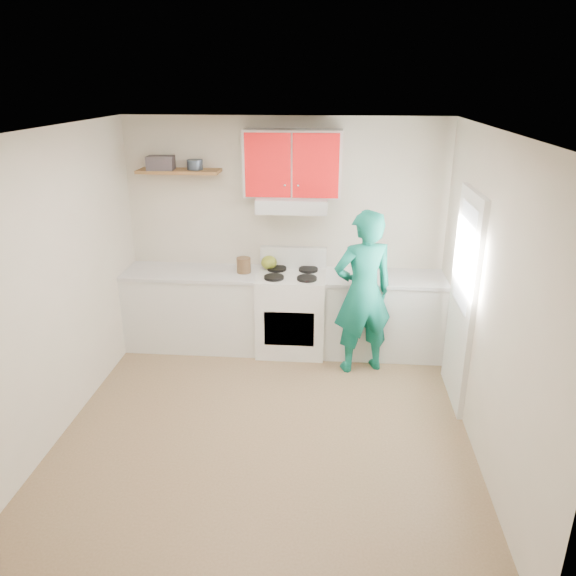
# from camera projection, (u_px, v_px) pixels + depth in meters

# --- Properties ---
(floor) EXTENTS (3.80, 3.80, 0.00)m
(floor) POSITION_uv_depth(u_px,v_px,m) (266.00, 427.00, 4.97)
(floor) COLOR brown
(floor) RESTS_ON ground
(ceiling) EXTENTS (3.60, 3.80, 0.04)m
(ceiling) POSITION_uv_depth(u_px,v_px,m) (261.00, 131.00, 4.05)
(ceiling) COLOR white
(ceiling) RESTS_ON floor
(back_wall) EXTENTS (3.60, 0.04, 2.60)m
(back_wall) POSITION_uv_depth(u_px,v_px,m) (285.00, 234.00, 6.28)
(back_wall) COLOR beige
(back_wall) RESTS_ON floor
(front_wall) EXTENTS (3.60, 0.04, 2.60)m
(front_wall) POSITION_uv_depth(u_px,v_px,m) (216.00, 432.00, 2.74)
(front_wall) COLOR beige
(front_wall) RESTS_ON floor
(left_wall) EXTENTS (0.04, 3.80, 2.60)m
(left_wall) POSITION_uv_depth(u_px,v_px,m) (54.00, 287.00, 4.66)
(left_wall) COLOR beige
(left_wall) RESTS_ON floor
(right_wall) EXTENTS (0.04, 3.80, 2.60)m
(right_wall) POSITION_uv_depth(u_px,v_px,m) (488.00, 301.00, 4.37)
(right_wall) COLOR beige
(right_wall) RESTS_ON floor
(door) EXTENTS (0.05, 0.85, 2.05)m
(door) POSITION_uv_depth(u_px,v_px,m) (462.00, 300.00, 5.12)
(door) COLOR white
(door) RESTS_ON floor
(door_glass) EXTENTS (0.01, 0.55, 0.95)m
(door_glass) POSITION_uv_depth(u_px,v_px,m) (465.00, 257.00, 4.97)
(door_glass) COLOR white
(door_glass) RESTS_ON door
(counter_left) EXTENTS (1.52, 0.60, 0.90)m
(counter_left) POSITION_uv_depth(u_px,v_px,m) (194.00, 309.00, 6.39)
(counter_left) COLOR silver
(counter_left) RESTS_ON floor
(counter_right) EXTENTS (1.32, 0.60, 0.90)m
(counter_right) POSITION_uv_depth(u_px,v_px,m) (383.00, 316.00, 6.21)
(counter_right) COLOR silver
(counter_right) RESTS_ON floor
(stove) EXTENTS (0.76, 0.65, 0.92)m
(stove) POSITION_uv_depth(u_px,v_px,m) (291.00, 312.00, 6.27)
(stove) COLOR white
(stove) RESTS_ON floor
(range_hood) EXTENTS (0.76, 0.44, 0.15)m
(range_hood) POSITION_uv_depth(u_px,v_px,m) (292.00, 204.00, 5.93)
(range_hood) COLOR silver
(range_hood) RESTS_ON back_wall
(upper_cabinets) EXTENTS (1.02, 0.33, 0.70)m
(upper_cabinets) POSITION_uv_depth(u_px,v_px,m) (293.00, 163.00, 5.83)
(upper_cabinets) COLOR red
(upper_cabinets) RESTS_ON back_wall
(shelf) EXTENTS (0.90, 0.30, 0.04)m
(shelf) POSITION_uv_depth(u_px,v_px,m) (179.00, 171.00, 5.98)
(shelf) COLOR brown
(shelf) RESTS_ON back_wall
(books) EXTENTS (0.30, 0.22, 0.15)m
(books) POSITION_uv_depth(u_px,v_px,m) (161.00, 163.00, 5.94)
(books) COLOR #3F373C
(books) RESTS_ON shelf
(tin) EXTENTS (0.20, 0.20, 0.11)m
(tin) POSITION_uv_depth(u_px,v_px,m) (195.00, 165.00, 5.94)
(tin) COLOR #333D4C
(tin) RESTS_ON shelf
(kettle) EXTENTS (0.24, 0.24, 0.16)m
(kettle) POSITION_uv_depth(u_px,v_px,m) (269.00, 263.00, 6.26)
(kettle) COLOR olive
(kettle) RESTS_ON stove
(crock) EXTENTS (0.19, 0.19, 0.19)m
(crock) POSITION_uv_depth(u_px,v_px,m) (244.00, 266.00, 6.15)
(crock) COLOR #4F3822
(crock) RESTS_ON counter_left
(cutting_board) EXTENTS (0.33, 0.26, 0.02)m
(cutting_board) POSITION_uv_depth(u_px,v_px,m) (346.00, 279.00, 5.99)
(cutting_board) COLOR olive
(cutting_board) RESTS_ON counter_right
(silicone_mat) EXTENTS (0.40, 0.36, 0.01)m
(silicone_mat) POSITION_uv_depth(u_px,v_px,m) (425.00, 280.00, 5.98)
(silicone_mat) COLOR red
(silicone_mat) RESTS_ON counter_right
(person) EXTENTS (0.75, 0.61, 1.76)m
(person) POSITION_uv_depth(u_px,v_px,m) (363.00, 293.00, 5.69)
(person) COLOR #0B6351
(person) RESTS_ON floor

